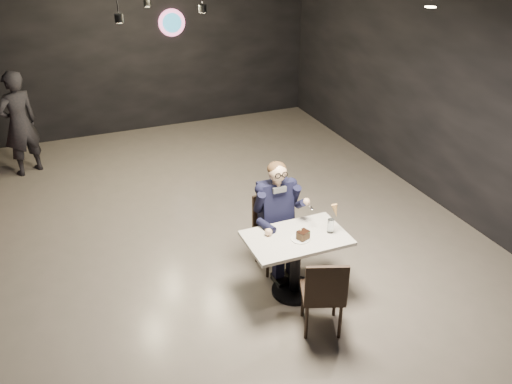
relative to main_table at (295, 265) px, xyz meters
name	(u,v)px	position (x,y,z in m)	size (l,w,h in m)	color
floor	(209,245)	(-0.61, 1.29, -0.38)	(9.00, 9.00, 0.00)	slate
wall_sign	(172,23)	(0.19, 5.76, 1.62)	(0.50, 0.06, 0.50)	pink
main_table	(295,265)	(0.00, 0.00, 0.00)	(1.10, 0.70, 0.75)	silver
chair_far	(275,234)	(0.00, 0.55, 0.09)	(0.42, 0.46, 0.92)	black
chair_near	(322,291)	(0.00, -0.62, 0.09)	(0.42, 0.46, 0.92)	black
seated_man	(276,215)	(0.00, 0.55, 0.34)	(0.60, 0.80, 1.44)	black
dessert_plate	(300,239)	(0.01, -0.06, 0.38)	(0.21, 0.21, 0.01)	white
cake_slice	(303,235)	(0.04, -0.08, 0.43)	(0.12, 0.10, 0.08)	black
mint_leaf	(308,232)	(0.08, -0.09, 0.47)	(0.07, 0.04, 0.01)	#297D2D
sundae_glass	(331,226)	(0.38, -0.06, 0.46)	(0.07, 0.07, 0.16)	silver
wafer_cone	(335,211)	(0.44, -0.04, 0.63)	(0.07, 0.07, 0.14)	tan
passerby	(19,124)	(-2.69, 4.53, 0.48)	(0.62, 0.41, 1.71)	black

